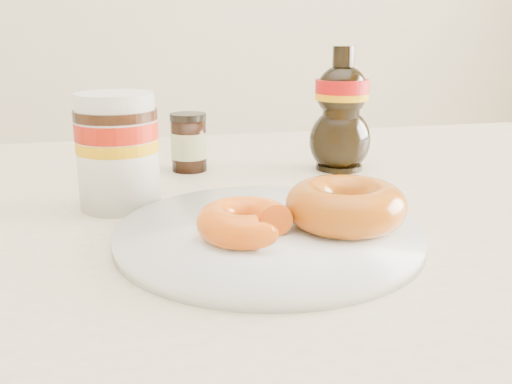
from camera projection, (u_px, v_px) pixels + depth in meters
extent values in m
cube|color=beige|center=(237.00, 221.00, 0.67)|extent=(1.40, 0.90, 0.04)
cylinder|color=#C6B28C|center=(479.00, 307.00, 1.26)|extent=(0.06, 0.06, 0.71)
cylinder|color=white|center=(268.00, 234.00, 0.55)|extent=(0.29, 0.29, 0.01)
torus|color=white|center=(268.00, 233.00, 0.55)|extent=(0.29, 0.29, 0.01)
torus|color=#F55B0D|center=(245.00, 222.00, 0.51)|extent=(0.09, 0.09, 0.03)
torus|color=#A3540A|center=(346.00, 205.00, 0.54)|extent=(0.15, 0.15, 0.04)
cylinder|color=white|center=(118.00, 160.00, 0.64)|extent=(0.09, 0.09, 0.11)
cylinder|color=#8C1005|center=(116.00, 130.00, 0.63)|extent=(0.09, 0.09, 0.02)
cylinder|color=#D89905|center=(117.00, 145.00, 0.64)|extent=(0.09, 0.09, 0.01)
cylinder|color=black|center=(115.00, 115.00, 0.63)|extent=(0.09, 0.09, 0.01)
cylinder|color=white|center=(115.00, 103.00, 0.62)|extent=(0.09, 0.09, 0.02)
cylinder|color=black|center=(189.00, 145.00, 0.81)|extent=(0.05, 0.05, 0.07)
cylinder|color=beige|center=(189.00, 145.00, 0.81)|extent=(0.05, 0.05, 0.04)
cylinder|color=black|center=(188.00, 117.00, 0.80)|extent=(0.05, 0.05, 0.01)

